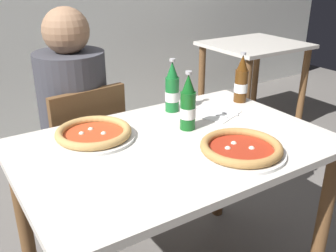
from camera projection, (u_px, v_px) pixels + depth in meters
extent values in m
cube|color=silver|center=(175.00, 146.00, 1.49)|extent=(1.20, 0.80, 0.03)
cylinder|color=brown|center=(323.00, 223.00, 1.65)|extent=(0.06, 0.06, 0.72)
cylinder|color=brown|center=(25.00, 225.00, 1.64)|extent=(0.06, 0.06, 0.72)
cylinder|color=brown|center=(220.00, 160.00, 2.17)|extent=(0.06, 0.06, 0.72)
cube|color=brown|center=(78.00, 157.00, 2.05)|extent=(0.44, 0.44, 0.04)
cube|color=brown|center=(90.00, 130.00, 1.84)|extent=(0.38, 0.07, 0.40)
cylinder|color=brown|center=(94.00, 171.00, 2.36)|extent=(0.04, 0.04, 0.41)
cylinder|color=brown|center=(40.00, 190.00, 2.17)|extent=(0.04, 0.04, 0.41)
cylinder|color=brown|center=(124.00, 196.00, 2.12)|extent=(0.04, 0.04, 0.41)
cylinder|color=brown|center=(66.00, 219.00, 1.92)|extent=(0.04, 0.04, 0.41)
cube|color=#2D3342|center=(82.00, 192.00, 2.12)|extent=(0.32, 0.28, 0.45)
cylinder|color=#3F3F47|center=(74.00, 107.00, 1.92)|extent=(0.34, 0.34, 0.55)
sphere|color=#9E7556|center=(66.00, 31.00, 1.78)|extent=(0.22, 0.22, 0.22)
cube|color=silver|center=(255.00, 45.00, 3.30)|extent=(0.80, 0.70, 0.03)
cylinder|color=brown|center=(246.00, 103.00, 3.05)|extent=(0.06, 0.06, 0.72)
cylinder|color=brown|center=(303.00, 89.00, 3.39)|extent=(0.06, 0.06, 0.72)
cylinder|color=brown|center=(201.00, 85.00, 3.50)|extent=(0.06, 0.06, 0.72)
cylinder|color=brown|center=(256.00, 74.00, 3.84)|extent=(0.06, 0.06, 0.72)
cylinder|color=white|center=(241.00, 152.00, 1.40)|extent=(0.32, 0.32, 0.01)
cylinder|color=#AD2D19|center=(241.00, 150.00, 1.39)|extent=(0.23, 0.23, 0.01)
torus|color=#B78447|center=(241.00, 147.00, 1.39)|extent=(0.30, 0.30, 0.03)
sphere|color=silver|center=(228.00, 149.00, 1.39)|extent=(0.02, 0.02, 0.02)
sphere|color=silver|center=(252.00, 149.00, 1.39)|extent=(0.02, 0.02, 0.02)
sphere|color=silver|center=(234.00, 144.00, 1.43)|extent=(0.02, 0.02, 0.02)
cylinder|color=white|center=(94.00, 137.00, 1.52)|extent=(0.32, 0.32, 0.01)
cylinder|color=#CC4723|center=(94.00, 135.00, 1.51)|extent=(0.23, 0.23, 0.01)
torus|color=tan|center=(94.00, 132.00, 1.51)|extent=(0.30, 0.30, 0.03)
sphere|color=silver|center=(82.00, 134.00, 1.51)|extent=(0.02, 0.02, 0.02)
sphere|color=silver|center=(104.00, 134.00, 1.51)|extent=(0.02, 0.02, 0.02)
sphere|color=silver|center=(91.00, 130.00, 1.55)|extent=(0.02, 0.02, 0.02)
cylinder|color=#512D0F|center=(241.00, 86.00, 1.89)|extent=(0.06, 0.06, 0.16)
cone|color=#512D0F|center=(243.00, 62.00, 1.84)|extent=(0.05, 0.05, 0.07)
cylinder|color=#B7B7BC|center=(243.00, 53.00, 1.83)|extent=(0.03, 0.03, 0.01)
cylinder|color=white|center=(241.00, 87.00, 1.89)|extent=(0.07, 0.07, 0.04)
cylinder|color=#196B2D|center=(172.00, 94.00, 1.77)|extent=(0.06, 0.06, 0.16)
cone|color=#196B2D|center=(172.00, 70.00, 1.72)|extent=(0.05, 0.05, 0.07)
cylinder|color=#B7B7BC|center=(172.00, 60.00, 1.71)|extent=(0.03, 0.03, 0.01)
cylinder|color=white|center=(172.00, 96.00, 1.77)|extent=(0.07, 0.07, 0.04)
cylinder|color=#14591E|center=(188.00, 111.00, 1.58)|extent=(0.06, 0.06, 0.16)
cone|color=#14591E|center=(188.00, 83.00, 1.53)|extent=(0.05, 0.05, 0.07)
cylinder|color=#B7B7BC|center=(189.00, 73.00, 1.51)|extent=(0.03, 0.03, 0.01)
cylinder|color=white|center=(188.00, 113.00, 1.58)|extent=(0.07, 0.07, 0.04)
cube|color=white|center=(215.00, 113.00, 1.76)|extent=(0.23, 0.23, 0.00)
cube|color=silver|center=(218.00, 112.00, 1.77)|extent=(0.11, 0.17, 0.00)
cube|color=silver|center=(212.00, 113.00, 1.75)|extent=(0.06, 0.17, 0.00)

